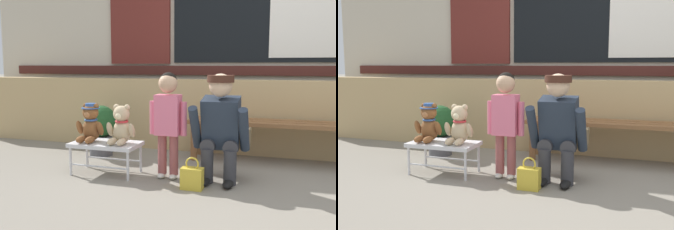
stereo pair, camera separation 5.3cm
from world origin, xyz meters
TOP-DOWN VIEW (x-y plane):
  - ground_plane at (0.00, 0.00)m, footprint 60.00×60.00m
  - brick_low_wall at (0.00, 1.43)m, footprint 7.78×0.25m
  - wooden_bench_long at (0.27, 1.06)m, footprint 2.10×0.40m
  - small_display_bench at (-1.35, 0.15)m, footprint 0.64×0.36m
  - teddy_bear_with_hat at (-1.51, 0.15)m, footprint 0.28×0.27m
  - teddy_bear_plain at (-1.19, 0.15)m, footprint 0.28×0.26m
  - child_standing at (-0.75, 0.20)m, footprint 0.35×0.18m
  - adult_crouching at (-0.28, 0.26)m, footprint 0.50×0.49m
  - handbag_on_ground at (-0.46, -0.04)m, footprint 0.18×0.11m
  - potted_plant at (-1.75, 0.80)m, footprint 0.36×0.36m

SIDE VIEW (x-z plane):
  - ground_plane at x=0.00m, z-range 0.00..0.00m
  - handbag_on_ground at x=-0.46m, z-range -0.04..0.23m
  - small_display_bench at x=-1.35m, z-range 0.12..0.42m
  - potted_plant at x=-1.75m, z-range 0.04..0.61m
  - wooden_bench_long at x=0.27m, z-range 0.15..0.59m
  - brick_low_wall at x=0.00m, z-range 0.00..0.85m
  - teddy_bear_plain at x=-1.19m, z-range 0.28..0.65m
  - teddy_bear_with_hat at x=-1.51m, z-range 0.29..0.65m
  - adult_crouching at x=-0.28m, z-range 0.01..0.96m
  - child_standing at x=-0.75m, z-range 0.11..1.07m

